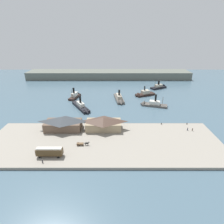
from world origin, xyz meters
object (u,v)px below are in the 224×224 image
at_px(ferry_approaching_west, 75,96).
at_px(ferry_moored_east, 151,104).
at_px(ferry_departing_north, 82,107).
at_px(pedestrian_by_tram, 187,129).
at_px(pedestrian_walking_west, 192,129).
at_px(ferry_shed_east_terminal, 103,123).
at_px(street_tram, 49,151).
at_px(ferry_moored_west, 119,99).
at_px(horse_cart, 82,144).
at_px(ferry_near_quay, 143,94).
at_px(mooring_post_east, 161,124).
at_px(ferry_mid_harbor, 160,87).
at_px(pedestrian_near_west_shed, 42,161).
at_px(mooring_post_center_east, 186,124).
at_px(ferry_shed_west_terminal, 63,123).

height_order(ferry_approaching_west, ferry_moored_east, ferry_moored_east).
height_order(ferry_approaching_west, ferry_departing_north, ferry_departing_north).
bearing_deg(pedestrian_by_tram, pedestrian_walking_west, -10.24).
bearing_deg(ferry_moored_east, ferry_shed_east_terminal, -132.28).
bearing_deg(pedestrian_by_tram, ferry_shed_east_terminal, 177.89).
bearing_deg(pedestrian_walking_west, pedestrian_by_tram, 169.76).
distance_m(street_tram, ferry_moored_east, 79.45).
distance_m(ferry_shed_east_terminal, pedestrian_walking_west, 46.41).
relative_size(ferry_approaching_west, ferry_moored_west, 0.69).
bearing_deg(street_tram, pedestrian_by_tram, 18.24).
bearing_deg(horse_cart, ferry_approaching_west, 103.16).
xyz_separation_m(ferry_departing_north, ferry_near_quay, (46.06, 28.37, -0.02)).
relative_size(ferry_approaching_west, ferry_moored_east, 0.81).
bearing_deg(mooring_post_east, ferry_near_quay, 92.03).
bearing_deg(ferry_shed_east_terminal, ferry_mid_harbor, 58.09).
relative_size(pedestrian_walking_west, ferry_near_quay, 0.09).
bearing_deg(ferry_moored_east, ferry_mid_harbor, 68.76).
relative_size(street_tram, ferry_moored_west, 0.46).
bearing_deg(ferry_moored_east, mooring_post_east, -90.81).
xyz_separation_m(horse_cart, ferry_moored_west, (18.98, 60.65, -0.68)).
distance_m(street_tram, pedestrian_walking_west, 70.64).
xyz_separation_m(ferry_departing_north, ferry_moored_west, (26.09, 16.39, 0.00)).
height_order(horse_cart, pedestrian_by_tram, horse_cart).
relative_size(pedestrian_by_tram, mooring_post_east, 1.92).
bearing_deg(pedestrian_near_west_shed, pedestrian_by_tram, 20.87).
relative_size(mooring_post_center_east, ferry_moored_east, 0.05).
height_order(ferry_shed_west_terminal, ferry_near_quay, ferry_shed_west_terminal).
distance_m(pedestrian_near_west_shed, mooring_post_east, 63.53).
height_order(pedestrian_walking_west, ferry_departing_north, ferry_departing_north).
xyz_separation_m(mooring_post_center_east, ferry_moored_east, (-13.78, 30.67, -0.34)).
xyz_separation_m(ferry_shed_east_terminal, pedestrian_near_west_shed, (-22.86, -27.08, -2.51)).
height_order(ferry_near_quay, ferry_moored_east, ferry_moored_east).
distance_m(horse_cart, mooring_post_east, 45.52).
height_order(ferry_moored_east, ferry_moored_west, ferry_moored_east).
bearing_deg(horse_cart, ferry_mid_harbor, 58.34).
relative_size(ferry_shed_west_terminal, ferry_mid_harbor, 1.10).
bearing_deg(mooring_post_east, ferry_mid_harbor, 76.81).
height_order(ferry_shed_east_terminal, pedestrian_walking_west, ferry_shed_east_terminal).
height_order(mooring_post_east, ferry_departing_north, ferry_departing_north).
bearing_deg(horse_cart, ferry_departing_north, 99.12).
xyz_separation_m(pedestrian_walking_west, ferry_departing_north, (-62.26, 31.18, -0.50)).
relative_size(ferry_shed_west_terminal, pedestrian_near_west_shed, 10.99).
bearing_deg(horse_cart, mooring_post_center_east, 20.05).
bearing_deg(ferry_shed_west_terminal, mooring_post_center_east, 4.62).
relative_size(ferry_shed_east_terminal, ferry_mid_harbor, 1.07).
relative_size(mooring_post_center_east, ferry_moored_west, 0.04).
relative_size(ferry_approaching_west, ferry_near_quay, 0.87).
height_order(street_tram, mooring_post_center_east, street_tram).
relative_size(ferry_shed_east_terminal, pedestrian_walking_west, 11.33).
relative_size(mooring_post_east, ferry_approaching_west, 0.06).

